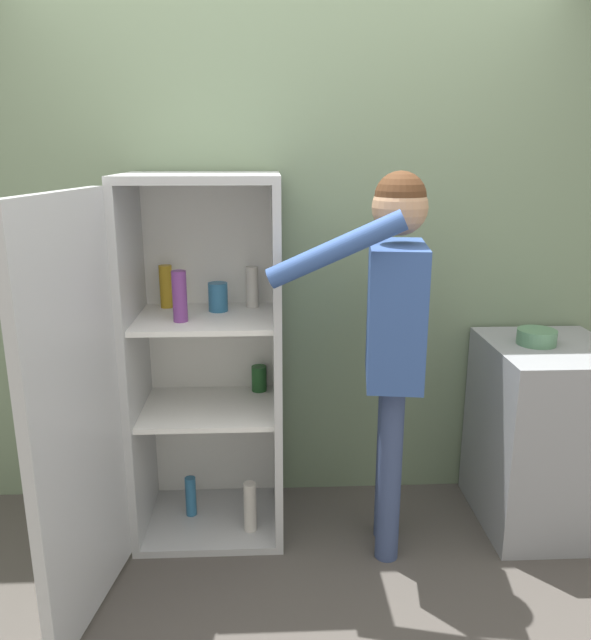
% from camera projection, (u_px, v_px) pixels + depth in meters
% --- Properties ---
extents(ground_plane, '(12.00, 12.00, 0.00)m').
position_uv_depth(ground_plane, '(299.00, 614.00, 2.46)').
color(ground_plane, '#4C4742').
extents(wall_back, '(7.00, 0.06, 2.55)m').
position_uv_depth(wall_back, '(289.00, 253.00, 3.07)').
color(wall_back, gray).
rests_on(wall_back, ground_plane).
extents(refrigerator, '(0.83, 1.22, 1.67)m').
position_uv_depth(refrigerator, '(182.00, 369.00, 2.75)').
color(refrigerator, '#B7BABC').
rests_on(refrigerator, ground_plane).
extents(person, '(0.68, 0.53, 1.69)m').
position_uv_depth(person, '(393.00, 318.00, 2.60)').
color(person, '#384770').
rests_on(person, ground_plane).
extents(counter, '(0.57, 0.65, 0.90)m').
position_uv_depth(counter, '(543.00, 435.00, 2.98)').
color(counter, gray).
rests_on(counter, ground_plane).
extents(bowl, '(0.18, 0.18, 0.07)m').
position_uv_depth(bowl, '(537.00, 337.00, 2.87)').
color(bowl, '#517F5B').
rests_on(bowl, counter).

